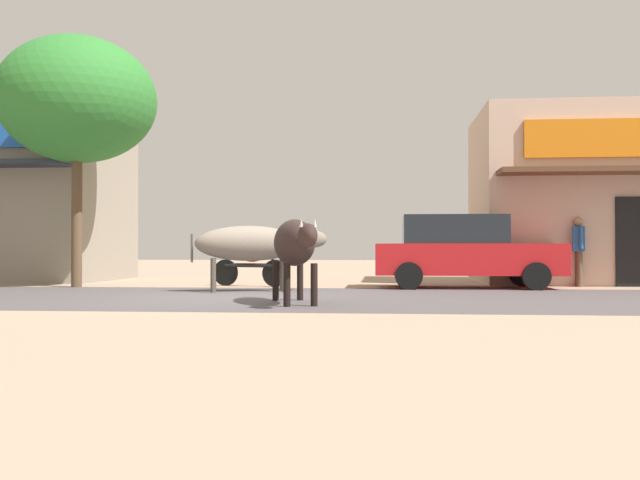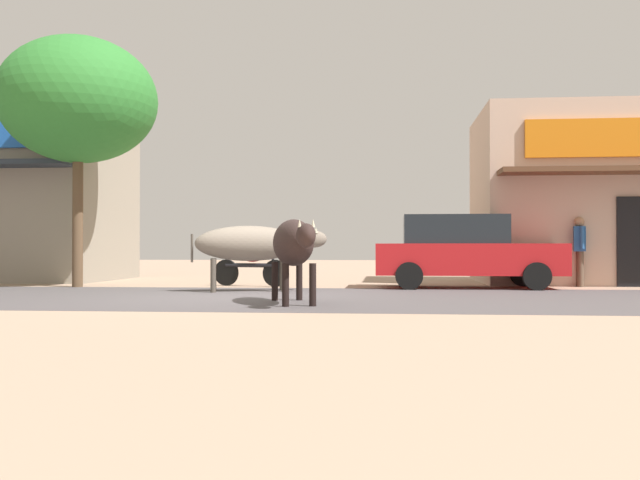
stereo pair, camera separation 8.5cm
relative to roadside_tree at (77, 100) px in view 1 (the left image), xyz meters
The scene contains 9 objects.
ground 6.81m from the roadside_tree, 34.83° to the right, with size 80.00×80.00×0.00m, color tan.
asphalt_road 6.81m from the roadside_tree, 34.83° to the right, with size 72.00×6.03×0.00m, color #514B4C.
storefront_right_club 14.12m from the roadside_tree, 13.68° to the left, with size 8.00×4.98×4.45m.
roadside_tree is the anchor object (origin of this frame).
parked_hatchback_car 9.54m from the roadside_tree, ahead, with size 4.16×1.83×1.64m.
parked_motorcycle 5.56m from the roadside_tree, 10.05° to the left, with size 1.87×0.62×1.06m.
cow_near_brown 5.63m from the roadside_tree, 16.91° to the right, with size 2.78×1.18×1.36m.
cow_far_dark 7.88m from the roadside_tree, 37.98° to the right, with size 1.14×2.52×1.37m.
pedestrian_by_shop 12.15m from the roadside_tree, ahead, with size 0.33×0.61×1.63m.
Camera 1 is at (2.72, -12.71, 0.90)m, focal length 39.60 mm.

